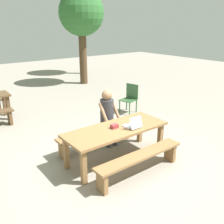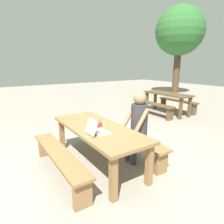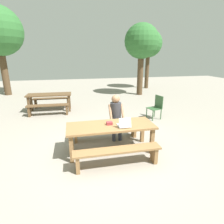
# 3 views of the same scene
# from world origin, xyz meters

# --- Properties ---
(ground_plane) EXTENTS (30.00, 30.00, 0.00)m
(ground_plane) POSITION_xyz_m (0.00, 0.00, 0.00)
(ground_plane) COLOR gray
(picnic_table_front) EXTENTS (2.14, 0.84, 0.71)m
(picnic_table_front) POSITION_xyz_m (0.00, 0.00, 0.61)
(picnic_table_front) COLOR olive
(picnic_table_front) RESTS_ON ground
(bench_near) EXTENTS (1.91, 0.30, 0.42)m
(bench_near) POSITION_xyz_m (0.00, -0.71, 0.32)
(bench_near) COLOR olive
(bench_near) RESTS_ON ground
(bench_far) EXTENTS (1.91, 0.30, 0.42)m
(bench_far) POSITION_xyz_m (0.00, 0.71, 0.32)
(bench_far) COLOR olive
(bench_far) RESTS_ON ground
(laptop) EXTENTS (0.29, 0.32, 0.24)m
(laptop) POSITION_xyz_m (0.29, -0.17, 0.76)
(laptop) COLOR silver
(laptop) RESTS_ON picnic_table_front
(small_pouch) EXTENTS (0.15, 0.10, 0.08)m
(small_pouch) POSITION_xyz_m (-0.03, 0.02, 0.74)
(small_pouch) COLOR #993338
(small_pouch) RESTS_ON picnic_table_front
(person_seated) EXTENTS (0.41, 0.41, 1.30)m
(person_seated) POSITION_xyz_m (0.29, 0.67, 0.76)
(person_seated) COLOR #333847
(person_seated) RESTS_ON ground
(plastic_chair) EXTENTS (0.53, 0.53, 0.89)m
(plastic_chair) POSITION_xyz_m (2.20, 2.08, 0.47)
(plastic_chair) COLOR #335933
(plastic_chair) RESTS_ON ground
(tree_left) EXTENTS (1.88, 1.88, 4.06)m
(tree_left) POSITION_xyz_m (4.51, 8.56, 3.07)
(tree_left) COLOR #4C3823
(tree_left) RESTS_ON ground
(tree_right) EXTENTS (1.97, 1.97, 4.09)m
(tree_right) POSITION_xyz_m (3.19, 6.45, 3.04)
(tree_right) COLOR #4C3823
(tree_right) RESTS_ON ground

